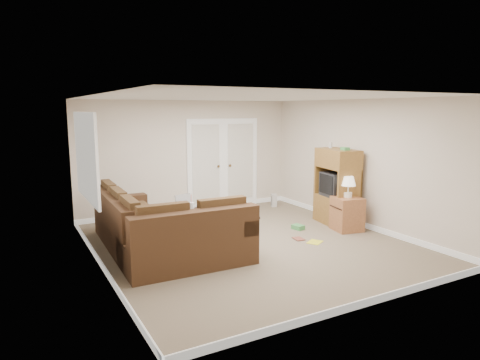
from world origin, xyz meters
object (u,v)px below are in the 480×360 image
sectional_sofa (157,233)px  tv_armoire (337,186)px  side_cabinet (347,211)px  coffee_table (194,222)px

sectional_sofa → tv_armoire: 3.80m
tv_armoire → side_cabinet: bearing=-97.3°
coffee_table → side_cabinet: 2.92m
sectional_sofa → coffee_table: size_ratio=2.28×
sectional_sofa → tv_armoire: size_ratio=1.81×
coffee_table → tv_armoire: tv_armoire is taller
sectional_sofa → side_cabinet: side_cabinet is taller
coffee_table → side_cabinet: size_ratio=1.24×
sectional_sofa → tv_armoire: (3.77, 0.04, 0.42)m
sectional_sofa → side_cabinet: (3.63, -0.43, 0.03)m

